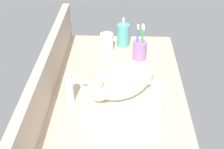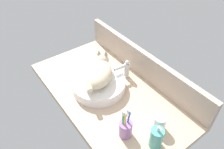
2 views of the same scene
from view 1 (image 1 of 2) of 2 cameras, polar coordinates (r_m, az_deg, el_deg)
The scene contains 8 objects.
ground_plane at distance 133.62cm, azimuth 0.55°, elevation -4.50°, with size 110.41×59.56×4.00cm, color tan.
backsplash_panel at distance 130.33cm, azimuth -11.82°, elevation -0.15°, with size 110.41×3.60×19.12cm, color #AD9E8E.
sink_basin at distance 125.45cm, azimuth 1.96°, elevation -4.37°, with size 34.12×34.12×6.66cm, color white.
cat at distance 119.22cm, azimuth 1.58°, elevation -1.23°, with size 29.48×29.88×14.00cm.
faucet at distance 125.93cm, azimuth -7.34°, elevation -2.24°, with size 3.73×11.86×13.60cm.
soap_dispenser at distance 166.89cm, azimuth 2.08°, elevation 7.22°, with size 6.66×6.66×15.35cm.
toothbrush_cup at distance 155.58cm, azimuth 5.10°, elevation 4.61°, with size 6.95×6.95×18.72cm.
water_glass at distance 162.76cm, azimuth -0.97°, elevation 5.73°, with size 6.67×6.67×9.49cm.
Camera 1 is at (-104.71, -2.38, 80.97)cm, focal length 50.00 mm.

